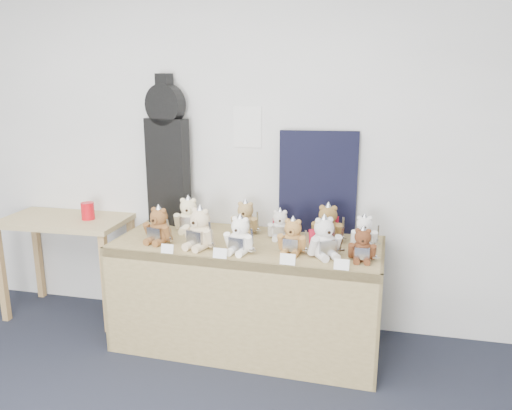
% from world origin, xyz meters
% --- Properties ---
extents(room_shell, '(6.00, 6.00, 6.00)m').
position_xyz_m(room_shell, '(0.40, 2.49, 1.52)').
color(room_shell, white).
rests_on(room_shell, floor).
extents(display_table, '(1.86, 0.82, 0.77)m').
position_xyz_m(display_table, '(0.50, 2.02, 0.60)').
color(display_table, olive).
rests_on(display_table, floor).
extents(side_table, '(0.98, 0.56, 0.80)m').
position_xyz_m(side_table, '(-1.01, 2.23, 0.68)').
color(side_table, '#9B7E53').
rests_on(side_table, floor).
extents(guitar_case, '(0.36, 0.18, 1.13)m').
position_xyz_m(guitar_case, '(-0.20, 2.40, 1.32)').
color(guitar_case, black).
rests_on(guitar_case, display_table).
extents(navy_board, '(0.56, 0.06, 0.74)m').
position_xyz_m(navy_board, '(0.94, 2.43, 1.14)').
color(navy_board, black).
rests_on(navy_board, display_table).
extents(red_cup, '(0.10, 0.10, 0.13)m').
position_xyz_m(red_cup, '(-0.81, 2.24, 0.87)').
color(red_cup, red).
rests_on(red_cup, side_table).
extents(teddy_front_far_left, '(0.23, 0.21, 0.28)m').
position_xyz_m(teddy_front_far_left, '(-0.09, 1.95, 0.88)').
color(teddy_front_far_left, brown).
rests_on(teddy_front_far_left, display_table).
extents(teddy_front_left, '(0.25, 0.24, 0.31)m').
position_xyz_m(teddy_front_left, '(0.22, 1.91, 0.89)').
color(teddy_front_left, beige).
rests_on(teddy_front_left, display_table).
extents(teddy_front_centre, '(0.23, 0.20, 0.28)m').
position_xyz_m(teddy_front_centre, '(0.51, 1.87, 0.88)').
color(teddy_front_centre, white).
rests_on(teddy_front_centre, display_table).
extents(teddy_front_right, '(0.21, 0.18, 0.26)m').
position_xyz_m(teddy_front_right, '(0.84, 1.94, 0.87)').
color(teddy_front_right, '#A2723D').
rests_on(teddy_front_right, display_table).
extents(teddy_front_far_right, '(0.24, 0.24, 0.29)m').
position_xyz_m(teddy_front_far_right, '(1.04, 1.92, 0.88)').
color(teddy_front_far_right, silver).
rests_on(teddy_front_far_right, display_table).
extents(teddy_front_end, '(0.19, 0.15, 0.24)m').
position_xyz_m(teddy_front_end, '(1.28, 1.90, 0.86)').
color(teddy_front_end, '#59321E').
rests_on(teddy_front_end, display_table).
extents(teddy_back_left, '(0.24, 0.21, 0.29)m').
position_xyz_m(teddy_back_left, '(0.01, 2.24, 0.88)').
color(teddy_back_left, beige).
rests_on(teddy_back_left, display_table).
extents(teddy_back_centre_left, '(0.22, 0.17, 0.27)m').
position_xyz_m(teddy_back_centre_left, '(0.44, 2.28, 0.87)').
color(teddy_back_centre_left, tan).
rests_on(teddy_back_centre_left, display_table).
extents(teddy_back_centre_right, '(0.20, 0.17, 0.24)m').
position_xyz_m(teddy_back_centre_right, '(0.70, 2.22, 0.86)').
color(teddy_back_centre_right, beige).
rests_on(teddy_back_centre_right, display_table).
extents(teddy_back_right, '(0.24, 0.20, 0.30)m').
position_xyz_m(teddy_back_right, '(1.03, 2.22, 0.88)').
color(teddy_back_right, olive).
rests_on(teddy_back_right, display_table).
extents(teddy_back_end, '(0.20, 0.17, 0.24)m').
position_xyz_m(teddy_back_end, '(1.28, 2.18, 0.86)').
color(teddy_back_end, white).
rests_on(teddy_back_end, display_table).
extents(entry_card_a, '(0.08, 0.02, 0.06)m').
position_xyz_m(entry_card_a, '(0.05, 1.74, 0.80)').
color(entry_card_a, white).
rests_on(entry_card_a, display_table).
extents(entry_card_b, '(0.09, 0.02, 0.06)m').
position_xyz_m(entry_card_b, '(0.41, 1.73, 0.80)').
color(entry_card_b, white).
rests_on(entry_card_b, display_table).
extents(entry_card_c, '(0.10, 0.02, 0.07)m').
position_xyz_m(entry_card_c, '(0.84, 1.72, 0.80)').
color(entry_card_c, white).
rests_on(entry_card_c, display_table).
extents(entry_card_d, '(0.09, 0.02, 0.06)m').
position_xyz_m(entry_card_d, '(1.17, 1.71, 0.80)').
color(entry_card_d, white).
rests_on(entry_card_d, display_table).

